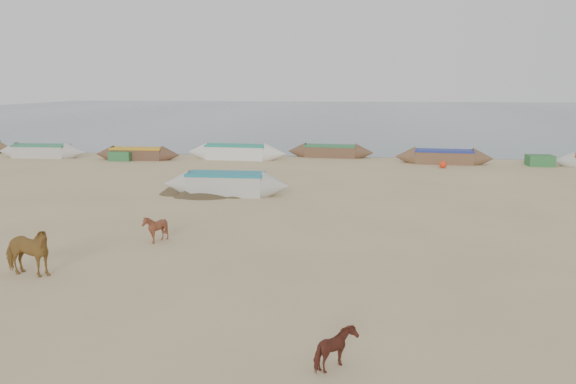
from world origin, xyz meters
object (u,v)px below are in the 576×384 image
Objects in this scene: cow_adult at (26,252)px; near_canoe at (226,184)px; calf_front at (155,228)px; calf_right at (337,350)px.

near_canoe is (2.64, 11.17, -0.15)m from cow_adult.
calf_front reaches higher than calf_right.
near_canoe reaches higher than calf_front.
cow_adult reaches higher than calf_front.
calf_front is 1.23× the size of calf_right.
cow_adult is 2.10× the size of calf_right.
cow_adult is 1.70× the size of calf_front.
near_canoe is at bearing -4.26° from cow_adult.
calf_right is (8.09, -3.90, -0.28)m from cow_adult.
calf_front is 0.16× the size of near_canoe.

